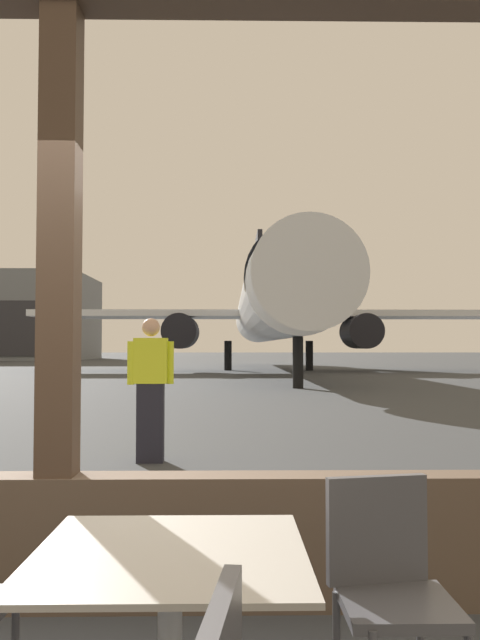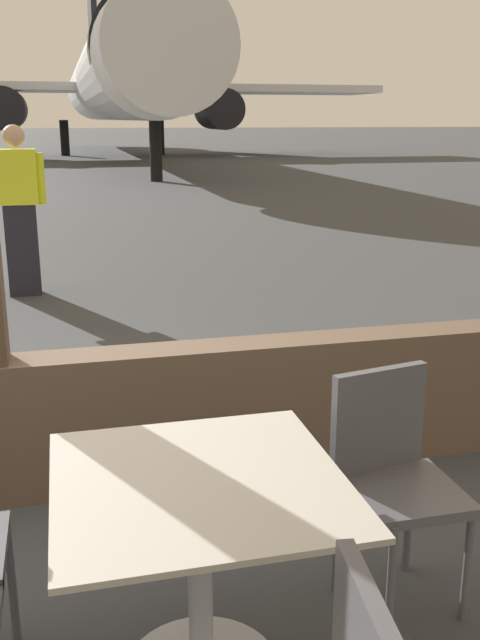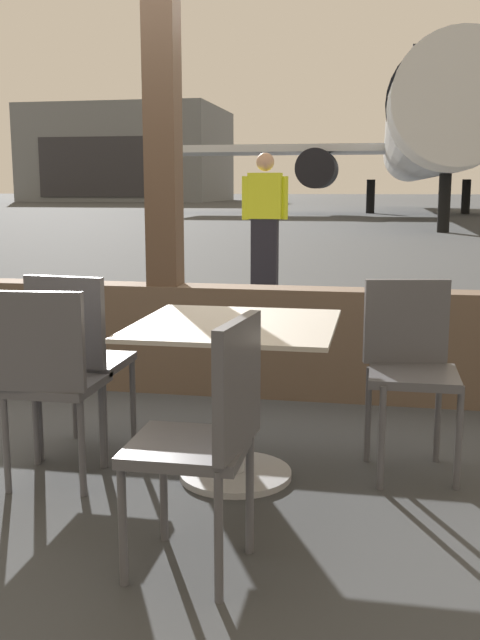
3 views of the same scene
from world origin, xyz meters
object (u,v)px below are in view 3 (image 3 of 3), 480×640
Objects in this scene: dining_table at (235,381)px; cafe_chair_aisle_left at (410,357)px; distant_hangar at (131,155)px; cafe_chair_aisle_right at (77,350)px; ground_crew_worker at (265,223)px; cafe_chair_window_right at (211,426)px; airplane at (423,141)px; cafe_chair_window_left at (48,371)px.

cafe_chair_aisle_left is (0.78, 0.26, 0.09)m from dining_table.
distant_hangar is at bearing 110.08° from cafe_chair_aisle_left.
cafe_chair_aisle_right is 5.69m from ground_crew_worker.
cafe_chair_window_right reaches higher than cafe_chair_aisle_left.
cafe_chair_aisle_left is 1.59m from cafe_chair_aisle_right.
distant_hangar is (-26.72, 35.13, 1.00)m from airplane.
airplane is 44.15m from distant_hangar.
distant_hangar is (-23.44, 68.62, 3.97)m from cafe_chair_aisle_right.
dining_table is at bearing -94.22° from airplane.
distant_hangar is (-24.25, 68.71, 4.06)m from dining_table.
ground_crew_worker is at bearing -96.65° from airplane.
airplane reaches higher than cafe_chair_aisle_right.
ground_crew_worker is (-0.77, 5.77, 0.44)m from dining_table.
ground_crew_worker is at bearing 89.63° from cafe_chair_aisle_right.
distant_hangar is (-23.48, 62.94, 3.62)m from ground_crew_worker.
cafe_chair_window_right reaches higher than cafe_chair_window_left.
cafe_chair_aisle_right is at bearing 92.59° from cafe_chair_window_left.
cafe_chair_aisle_left is at bearing 18.24° from cafe_chair_window_left.
cafe_chair_window_left is 1.00× the size of cafe_chair_aisle_left.
ground_crew_worker reaches higher than dining_table.
cafe_chair_window_right is 34.65m from airplane.
ground_crew_worker reaches higher than cafe_chair_aisle_right.
ground_crew_worker is at bearing 97.57° from dining_table.
cafe_chair_aisle_left is at bearing -69.92° from distant_hangar.
airplane is at bearing 85.78° from dining_table.
cafe_chair_window_left reaches higher than cafe_chair_aisle_left.
cafe_chair_aisle_left is at bearing -74.34° from ground_crew_worker.
distant_hangar reaches higher than cafe_chair_window_left.
airplane is 1.94× the size of distant_hangar.
cafe_chair_aisle_right is (-0.80, 0.10, 0.09)m from dining_table.
cafe_chair_aisle_left is 0.52× the size of ground_crew_worker.
cafe_chair_aisle_right is 33.78m from airplane.
dining_table is 0.05× the size of distant_hangar.
dining_table is at bearing -6.78° from cafe_chair_aisle_right.
cafe_chair_window_right is 1.00× the size of cafe_chair_aisle_left.
cafe_chair_window_left is at bearing -95.51° from airplane.
dining_table is 0.03× the size of airplane.
distant_hangar is at bearing 108.86° from cafe_chair_aisle_right.
distant_hangar is at bearing 108.78° from cafe_chair_window_left.
airplane is at bearing 87.09° from cafe_chair_aisle_left.
cafe_chair_window_left is 1.00× the size of cafe_chair_window_right.
ground_crew_worker is (0.02, 6.03, 0.37)m from cafe_chair_window_left.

